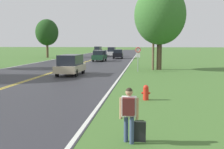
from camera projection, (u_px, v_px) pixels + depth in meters
hitchhiker_person at (129, 110)px, 8.20m from camera, size 0.56×0.41×1.66m
suitcase at (139, 132)px, 8.42m from camera, size 0.39×0.15×0.66m
fire_hydrant at (146, 92)px, 14.58m from camera, size 0.45×0.29×0.79m
traffic_sign at (138, 53)px, 28.97m from camera, size 0.60×0.10×2.55m
utility_pole_midground at (153, 32)px, 30.63m from camera, size 1.80×0.24×8.00m
tree_behind_sign at (47, 32)px, 56.70m from camera, size 4.60×4.60×7.76m
tree_right_cluster at (160, 15)px, 30.58m from camera, size 5.61×5.61×9.23m
car_champagne_van_approaching at (71, 64)px, 26.01m from camera, size 1.99×4.45×1.88m
car_dark_green_suv_mid_near at (100, 56)px, 45.77m from camera, size 1.92×4.49×1.75m
car_black_van_mid_far at (118, 54)px, 54.14m from camera, size 2.02×4.24×1.73m
car_white_van_receding at (112, 52)px, 62.86m from camera, size 1.79×4.23×2.05m
car_dark_grey_van_distant at (98, 49)px, 88.91m from camera, size 2.13×4.82×1.88m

